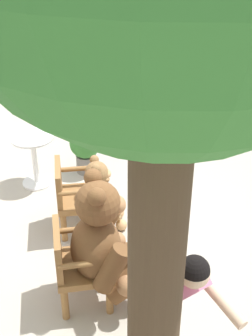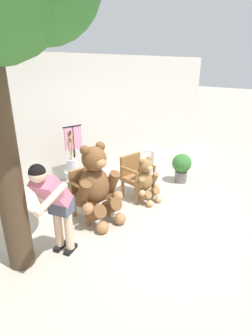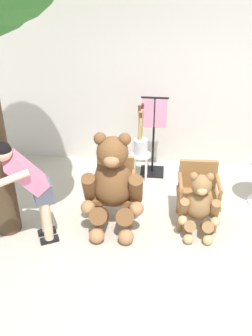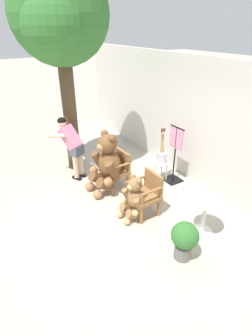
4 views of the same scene
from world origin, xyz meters
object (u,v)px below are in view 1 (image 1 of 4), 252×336
object	(u,v)px
round_side_table	(34,155)
wooden_chair_left	(77,263)
wooden_chair_right	(75,195)
potted_plant	(85,147)
teddy_bear_large	(104,243)
teddy_bear_small	(100,194)
person_visitor	(169,300)

from	to	relation	value
round_side_table	wooden_chair_left	bearing A→B (deg)	-166.65
wooden_chair_right	potted_plant	distance (m)	1.29
wooden_chair_left	teddy_bear_large	bearing A→B (deg)	-88.51
round_side_table	teddy_bear_small	bearing A→B (deg)	-141.82
wooden_chair_right	teddy_bear_large	xyz separation A→B (m)	(-1.14, -0.26, 0.21)
teddy_bear_small	person_visitor	distance (m)	2.18
wooden_chair_left	round_side_table	size ratio (longest dim) A/B	1.19
teddy_bear_small	round_side_table	size ratio (longest dim) A/B	1.26
teddy_bear_large	potted_plant	bearing A→B (deg)	1.92
person_visitor	potted_plant	distance (m)	3.45
teddy_bear_large	teddy_bear_small	bearing A→B (deg)	-1.75
teddy_bear_large	person_visitor	size ratio (longest dim) A/B	0.94
wooden_chair_right	round_side_table	distance (m)	1.15
round_side_table	potted_plant	xyz separation A→B (m)	(0.25, -0.69, -0.05)
teddy_bear_large	potted_plant	xyz separation A→B (m)	(2.41, 0.08, -0.28)
wooden_chair_right	person_visitor	xyz separation A→B (m)	(-2.10, -0.67, 0.43)
person_visitor	potted_plant	bearing A→B (deg)	8.32
wooden_chair_right	round_side_table	size ratio (longest dim) A/B	1.19
person_visitor	round_side_table	distance (m)	3.38
teddy_bear_large	wooden_chair_right	bearing A→B (deg)	12.68
teddy_bear_small	person_visitor	world-z (taller)	person_visitor
person_visitor	teddy_bear_large	bearing A→B (deg)	23.19
wooden_chair_left	teddy_bear_large	size ratio (longest dim) A/B	0.62
teddy_bear_large	potted_plant	distance (m)	2.43
teddy_bear_large	person_visitor	bearing A→B (deg)	-156.81
wooden_chair_right	teddy_bear_small	distance (m)	0.29
wooden_chair_left	teddy_bear_small	world-z (taller)	teddy_bear_small
wooden_chair_left	teddy_bear_small	bearing A→B (deg)	-14.22
wooden_chair_right	potted_plant	world-z (taller)	wooden_chair_right
wooden_chair_left	teddy_bear_small	distance (m)	1.18
potted_plant	person_visitor	bearing A→B (deg)	-171.68
teddy_bear_large	teddy_bear_small	world-z (taller)	teddy_bear_large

